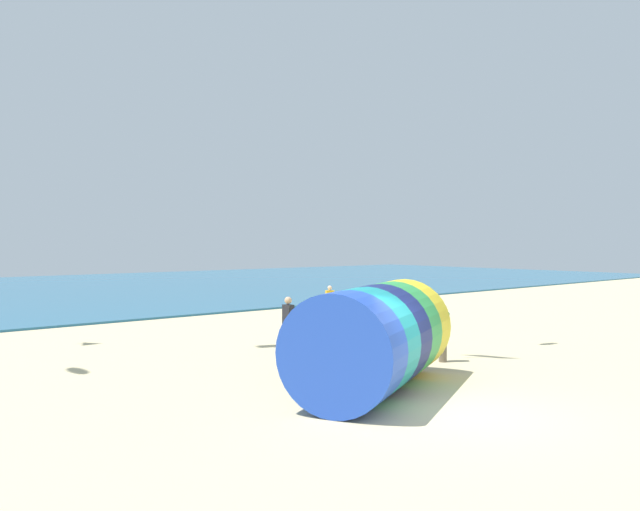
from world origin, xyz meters
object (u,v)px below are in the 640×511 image
at_px(giant_inflatable_tube, 375,338).
at_px(bystander_mid_beach, 288,323).
at_px(kite_handler, 443,332).
at_px(bystander_near_water, 330,302).

bearing_deg(giant_inflatable_tube, bystander_mid_beach, 73.41).
bearing_deg(bystander_mid_beach, kite_handler, -60.48).
bearing_deg(kite_handler, giant_inflatable_tube, -162.93).
xyz_separation_m(bystander_near_water, bystander_mid_beach, (-6.57, -5.50, 0.14)).
xyz_separation_m(kite_handler, bystander_mid_beach, (-2.44, 4.31, 0.04)).
bearing_deg(kite_handler, bystander_near_water, 67.13).
distance_m(kite_handler, bystander_mid_beach, 4.95).
distance_m(bystander_near_water, bystander_mid_beach, 8.57).
distance_m(giant_inflatable_tube, bystander_near_water, 13.79).
bearing_deg(bystander_mid_beach, bystander_near_water, 39.91).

